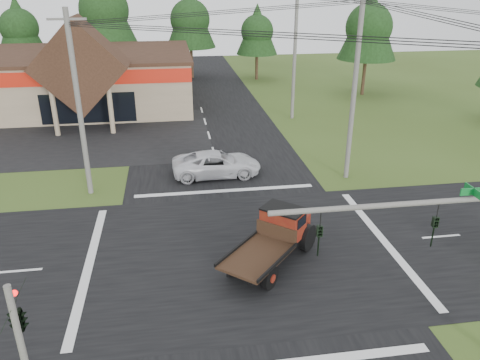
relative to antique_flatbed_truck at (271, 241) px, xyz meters
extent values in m
plane|color=#3B4F1C|center=(-1.10, 0.99, -1.17)|extent=(120.00, 120.00, 0.00)
cube|color=black|center=(-1.10, 0.99, -1.16)|extent=(12.00, 120.00, 0.02)
cube|color=black|center=(-1.10, 0.99, -1.16)|extent=(120.00, 12.00, 0.02)
cube|color=black|center=(-15.10, 19.99, -1.15)|extent=(28.00, 14.00, 0.02)
cube|color=gray|center=(-17.10, 30.99, 1.33)|extent=(30.00, 15.00, 5.00)
cube|color=#311E14|center=(-17.10, 30.99, 3.88)|extent=(30.40, 15.40, 0.30)
cube|color=#A41A0C|center=(-17.10, 23.44, 2.93)|extent=(30.00, 0.12, 1.20)
cube|color=#311E14|center=(-11.10, 22.49, 4.13)|extent=(7.78, 4.00, 7.78)
cylinder|color=gray|center=(-13.30, 20.79, 0.83)|extent=(0.40, 0.40, 4.00)
cylinder|color=gray|center=(-8.90, 20.79, 0.83)|extent=(0.40, 0.40, 4.00)
cube|color=black|center=(-11.10, 23.47, 0.33)|extent=(8.00, 0.08, 2.60)
cylinder|color=#595651|center=(2.40, -6.51, 4.83)|extent=(8.00, 0.16, 0.16)
imported|color=black|center=(3.40, -6.51, 3.83)|extent=(0.16, 0.20, 1.00)
imported|color=black|center=(-0.10, -6.51, 3.83)|extent=(0.16, 0.20, 1.00)
cube|color=#0C6626|center=(4.40, -6.51, 5.08)|extent=(0.80, 0.04, 0.22)
cylinder|color=#595651|center=(-8.60, -6.51, 1.03)|extent=(0.20, 0.20, 4.40)
imported|color=black|center=(-8.60, -6.31, 2.53)|extent=(0.53, 2.48, 1.00)
sphere|color=#FF0C0C|center=(-8.60, -6.16, 2.73)|extent=(0.18, 0.18, 0.18)
cylinder|color=#595651|center=(-9.10, 8.99, 4.08)|extent=(0.30, 0.30, 10.50)
cube|color=#595651|center=(-9.10, 8.99, 8.73)|extent=(2.00, 0.12, 0.12)
cylinder|color=#595651|center=(6.90, 8.99, 4.58)|extent=(0.30, 0.30, 11.50)
cylinder|color=#595651|center=(6.90, 22.99, 4.43)|extent=(0.30, 0.30, 11.20)
cylinder|color=#332316|center=(-21.10, 42.99, 0.58)|extent=(0.36, 0.36, 3.50)
cone|color=black|center=(-21.10, 42.99, 5.63)|extent=(5.60, 5.60, 6.60)
sphere|color=black|center=(-21.10, 42.99, 5.33)|extent=(4.40, 4.40, 4.40)
cylinder|color=#332316|center=(-11.10, 41.99, 1.11)|extent=(0.36, 0.36, 4.55)
cone|color=black|center=(-11.10, 41.99, 7.67)|extent=(7.28, 7.28, 8.58)
sphere|color=black|center=(-11.10, 41.99, 7.28)|extent=(5.72, 5.72, 5.72)
cylinder|color=#332316|center=(-1.10, 42.99, 0.76)|extent=(0.36, 0.36, 3.85)
cone|color=black|center=(-1.10, 42.99, 6.31)|extent=(6.16, 6.16, 7.26)
sphere|color=black|center=(-1.10, 42.99, 5.98)|extent=(4.84, 4.84, 4.84)
cylinder|color=#332316|center=(6.90, 40.99, 0.41)|extent=(0.36, 0.36, 3.15)
cone|color=black|center=(6.90, 40.99, 4.95)|extent=(5.04, 5.04, 5.94)
sphere|color=black|center=(6.90, 40.99, 4.68)|extent=(3.96, 3.96, 3.96)
cylinder|color=#332316|center=(16.90, 30.99, 0.76)|extent=(0.36, 0.36, 3.85)
cone|color=black|center=(16.90, 30.99, 6.31)|extent=(6.16, 6.16, 7.26)
sphere|color=black|center=(16.90, 30.99, 5.98)|extent=(4.84, 4.84, 4.84)
imported|color=silver|center=(-1.33, 10.55, -0.38)|extent=(5.74, 2.74, 1.58)
camera|label=1|loc=(-4.02, -17.52, 10.71)|focal=35.00mm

